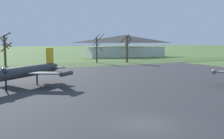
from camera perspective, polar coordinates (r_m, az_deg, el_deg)
The scene contains 8 objects.
ground_plane at distance 17.94m, azimuth 7.43°, elevation -12.01°, with size 600.00×600.00×0.00m, color #4C6B33.
asphalt_apron at distance 30.61m, azimuth -8.15°, elevation -4.35°, with size 75.42×48.25×0.05m, color #333335.
grass_verge_strip at distance 59.67m, azimuth -17.62°, elevation 0.56°, with size 135.42×12.00×0.06m, color #415A2C.
jet_fighter_front_left at distance 32.46m, azimuth -19.40°, elevation -0.52°, with size 12.07×11.13×4.71m.
bare_tree_center at distance 62.66m, azimuth -22.47°, elevation 4.31°, with size 2.85×3.18×7.75m.
bare_tree_right_of_center at distance 67.47m, azimuth -3.29°, elevation 4.70°, with size 2.40×3.46×7.54m.
bare_tree_far_right at distance 68.84m, azimuth 3.33°, elevation 5.01°, with size 3.05×3.04×7.42m.
visitor_building at distance 96.82m, azimuth 2.79°, elevation 5.25°, with size 30.59×15.27×7.95m.
Camera 1 is at (-9.72, -14.01, 5.59)m, focal length 41.50 mm.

